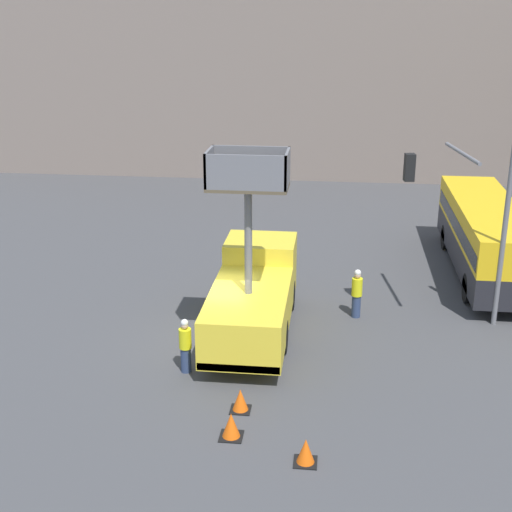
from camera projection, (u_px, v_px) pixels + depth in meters
ground_plane at (215, 342)px, 23.84m from camera, size 120.00×120.00×0.00m
building_backdrop_far at (285, 37)px, 47.79m from camera, size 44.00×10.00×17.36m
utility_truck at (253, 293)px, 24.01m from camera, size 2.51×7.10×6.58m
city_bus at (485, 233)px, 29.31m from camera, size 2.44×10.20×3.01m
traffic_light_pole at (472, 206)px, 23.70m from camera, size 3.63×3.38×6.41m
road_worker_near_truck at (185, 346)px, 21.63m from camera, size 0.38×0.38×1.75m
road_worker_directing at (357, 293)px, 25.46m from camera, size 0.38×0.38×1.82m
traffic_cone_near_truck at (231, 426)px, 18.47m from camera, size 0.61×0.61×0.70m
traffic_cone_mid_road at (306, 452)px, 17.43m from camera, size 0.58×0.58×0.67m
traffic_cone_far_side at (240, 400)px, 19.70m from camera, size 0.57×0.57×0.65m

